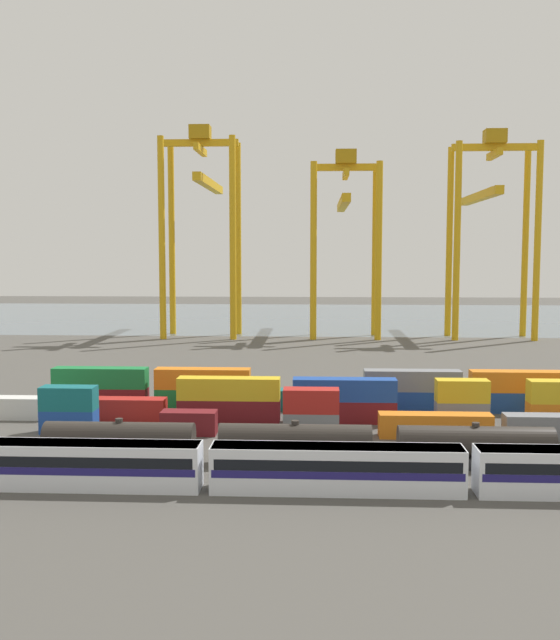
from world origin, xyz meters
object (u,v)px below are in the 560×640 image
at_px(passenger_train, 337,467).
at_px(shipping_container_11, 344,411).
at_px(shipping_container_23, 307,400).
at_px(gantry_crane_central, 345,223).
at_px(gantry_crane_west, 203,209).
at_px(shipping_container_2, 189,423).
at_px(shipping_container_21, 203,399).
at_px(freight_tank_row, 475,446).
at_px(gantry_crane_east, 490,214).

distance_m(passenger_train, shipping_container_11, 25.14).
xyz_separation_m(shipping_container_23, gantry_crane_central, (7.89, 84.14, 25.73)).
bearing_deg(shipping_container_23, gantry_crane_west, 107.39).
bearing_deg(shipping_container_2, shipping_container_23, 45.85).
distance_m(passenger_train, shipping_container_21, 35.54).
bearing_deg(passenger_train, shipping_container_23, 95.27).
distance_m(freight_tank_row, shipping_container_23, 28.83).
xyz_separation_m(shipping_container_21, gantry_crane_central, (21.15, 84.14, 25.73)).
height_order(shipping_container_21, gantry_crane_east, gantry_crane_east).
height_order(passenger_train, shipping_container_2, passenger_train).
bearing_deg(shipping_container_21, gantry_crane_east, 56.59).
bearing_deg(passenger_train, freight_tank_row, 30.35).
bearing_deg(gantry_crane_central, shipping_container_11, -92.13).
xyz_separation_m(passenger_train, gantry_crane_west, (-29.09, 115.21, 28.30)).
relative_size(shipping_container_11, shipping_container_21, 1.00).
distance_m(shipping_container_23, gantry_crane_east, 97.66).
xyz_separation_m(gantry_crane_west, gantry_crane_east, (68.12, 0.12, -1.33)).
distance_m(passenger_train, shipping_container_2, 24.26).
height_order(shipping_container_11, gantry_crane_central, gantry_crane_central).
height_order(freight_tank_row, shipping_container_11, freight_tank_row).
distance_m(shipping_container_11, shipping_container_21, 18.95).
bearing_deg(shipping_container_21, shipping_container_23, 0.00).
height_order(shipping_container_23, gantry_crane_west, gantry_crane_west).
distance_m(freight_tank_row, shipping_container_11, 20.87).
distance_m(shipping_container_2, gantry_crane_central, 102.70).
bearing_deg(gantry_crane_east, passenger_train, -108.70).
relative_size(shipping_container_21, gantry_crane_west, 0.24).
height_order(shipping_container_2, shipping_container_11, same).
bearing_deg(passenger_train, shipping_container_21, 117.09).
distance_m(gantry_crane_west, gantry_crane_east, 68.13).
bearing_deg(freight_tank_row, gantry_crane_west, 111.37).
bearing_deg(freight_tank_row, shipping_container_21, 140.56).
relative_size(passenger_train, shipping_container_23, 5.35).
bearing_deg(shipping_container_21, passenger_train, -62.91).
bearing_deg(gantry_crane_east, shipping_container_11, -112.52).
relative_size(shipping_container_2, gantry_crane_east, 0.13).
relative_size(freight_tank_row, shipping_container_23, 6.70).
distance_m(gantry_crane_central, gantry_crane_east, 34.12).
bearing_deg(shipping_container_11, gantry_crane_east, 67.48).
bearing_deg(shipping_container_23, shipping_container_11, -55.44).
bearing_deg(gantry_crane_west, shipping_container_11, -71.20).
bearing_deg(freight_tank_row, gantry_crane_east, 76.42).
distance_m(shipping_container_2, shipping_container_21, 13.13).
bearing_deg(gantry_crane_central, gantry_crane_east, -0.75).
bearing_deg(passenger_train, shipping_container_2, 130.20).
distance_m(freight_tank_row, shipping_container_21, 37.81).
bearing_deg(shipping_container_21, gantry_crane_central, 75.89).
relative_size(passenger_train, shipping_container_2, 10.71).
distance_m(passenger_train, gantry_crane_east, 124.71).
bearing_deg(freight_tank_row, shipping_container_2, 159.18).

